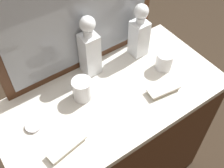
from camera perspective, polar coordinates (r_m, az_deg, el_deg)
dresser at (r=1.64m, az=0.00°, el=-11.72°), size 1.05×0.53×0.86m
dresser_mirror at (r=1.23m, az=-6.79°, el=13.28°), size 0.79×0.03×0.56m
crystal_decanter_rear at (r=1.29m, az=-4.54°, el=6.58°), size 0.08×0.08×0.32m
crystal_decanter_left at (r=1.40m, az=5.49°, el=9.81°), size 0.08×0.08×0.29m
crystal_tumbler_far_left at (r=1.24m, az=-6.01°, el=-1.16°), size 0.09×0.09×0.10m
crystal_tumbler_center at (r=1.39m, az=10.45°, el=4.56°), size 0.08×0.08×0.09m
silver_brush_rear at (r=1.13m, az=-9.13°, el=-12.37°), size 0.17×0.08×0.02m
silver_brush_center at (r=1.30m, az=10.26°, el=-1.07°), size 0.16×0.08×0.02m
porcelain_dish at (r=1.22m, az=-15.58°, el=-8.14°), size 0.07×0.07×0.01m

